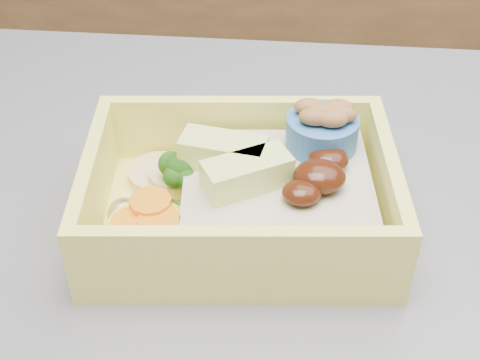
{
  "coord_description": "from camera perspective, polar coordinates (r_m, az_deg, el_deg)",
  "views": [
    {
      "loc": [
        -0.04,
        -0.3,
        1.24
      ],
      "look_at": [
        -0.07,
        0.04,
        0.96
      ],
      "focal_mm": 50.0,
      "sensor_mm": 36.0,
      "label": 1
    }
  ],
  "objects": [
    {
      "name": "bento_box",
      "position": [
        0.46,
        0.79,
        -1.15
      ],
      "size": [
        0.22,
        0.17,
        0.08
      ],
      "rotation": [
        0.0,
        0.0,
        0.09
      ],
      "color": "#F6F065",
      "rests_on": "island"
    }
  ]
}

